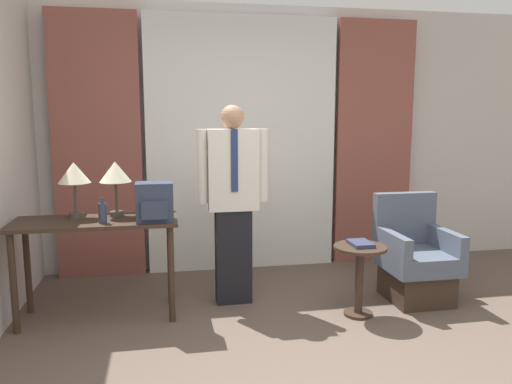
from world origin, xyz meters
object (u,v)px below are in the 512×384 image
(person, at_px, (233,197))
(bottle_near_edge, at_px, (103,213))
(table_lamp_right, at_px, (115,174))
(table_lamp_left, at_px, (74,175))
(armchair, at_px, (415,261))
(desk, at_px, (96,236))
(book, at_px, (360,243))
(side_table, at_px, (360,269))
(backpack, at_px, (155,202))

(person, bearing_deg, bottle_near_edge, -165.94)
(table_lamp_right, xyz_separation_m, person, (0.95, 0.01, -0.22))
(table_lamp_left, bearing_deg, person, 0.44)
(bottle_near_edge, relative_size, person, 0.12)
(person, height_order, armchair, person)
(table_lamp_left, relative_size, bottle_near_edge, 2.26)
(desk, distance_m, book, 2.09)
(table_lamp_right, xyz_separation_m, book, (1.90, -0.45, -0.54))
(table_lamp_left, xyz_separation_m, bottle_near_edge, (0.23, -0.25, -0.26))
(armchair, xyz_separation_m, side_table, (-0.62, -0.26, 0.05))
(table_lamp_left, height_order, side_table, table_lamp_left)
(table_lamp_right, distance_m, bottle_near_edge, 0.37)
(side_table, relative_size, book, 2.54)
(table_lamp_left, xyz_separation_m, person, (1.26, 0.01, -0.22))
(table_lamp_right, bearing_deg, desk, -143.64)
(person, bearing_deg, desk, -173.54)
(backpack, xyz_separation_m, person, (0.64, 0.26, -0.02))
(desk, distance_m, armchair, 2.69)
(desk, distance_m, person, 1.14)
(person, bearing_deg, armchair, -8.10)
(bottle_near_edge, bearing_deg, person, 14.06)
(table_lamp_left, relative_size, armchair, 0.49)
(table_lamp_right, height_order, book, table_lamp_right)
(desk, distance_m, backpack, 0.55)
(desk, xyz_separation_m, table_lamp_right, (0.16, 0.12, 0.47))
(desk, relative_size, backpack, 4.19)
(desk, xyz_separation_m, bottle_near_edge, (0.07, -0.13, 0.21))
(backpack, height_order, side_table, backpack)
(table_lamp_right, bearing_deg, table_lamp_left, 180.00)
(desk, distance_m, table_lamp_left, 0.51)
(person, distance_m, armchair, 1.68)
(desk, height_order, armchair, armchair)
(table_lamp_left, relative_size, book, 1.95)
(table_lamp_left, bearing_deg, backpack, -22.12)
(desk, relative_size, table_lamp_right, 2.85)
(armchair, bearing_deg, table_lamp_left, 175.68)
(person, bearing_deg, backpack, -157.96)
(side_table, bearing_deg, table_lamp_left, 167.95)
(desk, xyz_separation_m, armchair, (2.67, -0.10, -0.33))
(table_lamp_left, height_order, backpack, table_lamp_left)
(table_lamp_right, distance_m, backpack, 0.44)
(side_table, distance_m, book, 0.20)
(table_lamp_left, height_order, book, table_lamp_left)
(backpack, bearing_deg, bottle_near_edge, 179.65)
(bottle_near_edge, relative_size, armchair, 0.21)
(armchair, bearing_deg, desk, 177.90)
(armchair, bearing_deg, side_table, -157.37)
(side_table, bearing_deg, person, 153.10)
(desk, height_order, book, desk)
(book, bearing_deg, armchair, 21.44)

